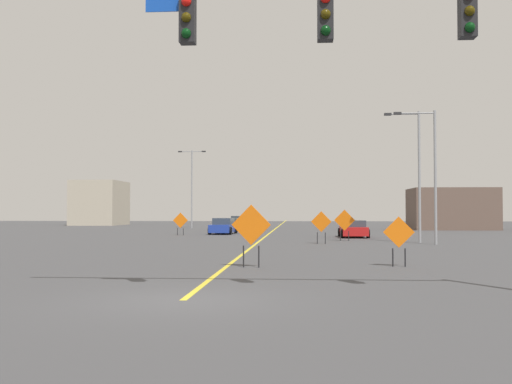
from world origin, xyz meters
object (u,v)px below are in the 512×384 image
Objects in this scene: construction_sign_median_near at (345,221)px; construction_sign_median_far at (321,223)px; construction_sign_left_lane at (251,228)px; car_black_distant at (239,223)px; car_blue_far at (223,226)px; car_yellow_near at (230,224)px; street_lamp_mid_left at (192,183)px; street_lamp_far_right at (417,170)px; construction_sign_right_shoulder at (180,221)px; traffic_signal_assembly at (407,42)px; street_lamp_far_left at (432,169)px; construction_sign_left_shoulder at (399,235)px; car_red_approaching at (353,229)px.

construction_sign_median_near is 3.96m from construction_sign_median_far.
construction_sign_left_lane is 0.54× the size of car_black_distant.
car_yellow_near is at bearing 92.92° from car_blue_far.
street_lamp_mid_left is 35.09m from construction_sign_median_far.
street_lamp_far_right is 4.43× the size of construction_sign_right_shoulder.
street_lamp_mid_left is at bearing 104.75° from traffic_signal_assembly.
construction_sign_right_shoulder is at bearing 148.06° from street_lamp_far_right.
traffic_signal_assembly is at bearing -101.52° from street_lamp_far_right.
car_yellow_near is at bearing 97.50° from construction_sign_left_lane.
car_black_distant is at bearing 115.22° from street_lamp_far_left.
car_black_distant is at bearing -20.00° from street_lamp_mid_left.
traffic_signal_assembly is 9.53m from construction_sign_left_shoulder.
street_lamp_far_left is 4.49× the size of construction_sign_left_shoulder.
street_lamp_mid_left is 48.70m from construction_sign_left_lane.
street_lamp_mid_left is 1.99× the size of car_blue_far.
construction_sign_median_far is (10.90, -12.03, 0.09)m from construction_sign_right_shoulder.
construction_sign_left_shoulder is 31.26m from car_blue_far.
construction_sign_left_lane is at bearing 117.01° from traffic_signal_assembly.
construction_sign_left_shoulder is 18.25m from construction_sign_median_near.
traffic_signal_assembly is at bearing -87.68° from construction_sign_median_far.
construction_sign_median_near is at bearing -101.02° from car_red_approaching.
construction_sign_left_shoulder is 5.18m from construction_sign_left_lane.
street_lamp_far_left is at bearing -58.39° from street_lamp_mid_left.
street_lamp_far_left is 3.84× the size of construction_sign_median_near.
traffic_signal_assembly is 5.61× the size of construction_sign_left_lane.
construction_sign_left_lane is 1.12× the size of construction_sign_median_far.
car_red_approaching is (11.00, -15.52, -0.01)m from car_yellow_near.
traffic_signal_assembly is 2.71× the size of car_yellow_near.
street_lamp_far_right is at bearing -44.50° from car_blue_far.
traffic_signal_assembly is at bearing -91.57° from construction_sign_median_near.
car_red_approaching is at bearing 86.78° from traffic_signal_assembly.
car_red_approaching is at bearing 78.98° from construction_sign_median_near.
construction_sign_right_shoulder is 16.23m from construction_sign_median_far.
street_lamp_mid_left is at bearing 108.73° from car_blue_far.
car_blue_far is (5.80, -17.10, -4.60)m from street_lamp_mid_left.
car_red_approaching is (1.08, 5.54, -0.68)m from construction_sign_median_near.
construction_sign_median_far reaches higher than construction_sign_right_shoulder.
street_lamp_far_right is at bearing 62.00° from construction_sign_left_lane.
street_lamp_mid_left reaches higher than car_black_distant.
street_lamp_far_right is 16.97m from construction_sign_left_shoulder.
street_lamp_far_left is 1.76× the size of car_yellow_near.
traffic_signal_assembly is 2.78× the size of car_red_approaching.
construction_sign_left_lane reaches higher than construction_sign_left_shoulder.
construction_sign_right_shoulder is 0.95× the size of construction_sign_median_far.
street_lamp_far_left is at bearing -75.51° from street_lamp_far_right.
street_lamp_far_left is 7.18m from construction_sign_median_far.
street_lamp_mid_left reaches higher than construction_sign_median_far.
car_blue_far is at bearing -71.27° from street_lamp_mid_left.
construction_sign_median_near is (0.73, 26.60, -4.26)m from traffic_signal_assembly.
car_blue_far is (-8.70, 38.00, -4.90)m from traffic_signal_assembly.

